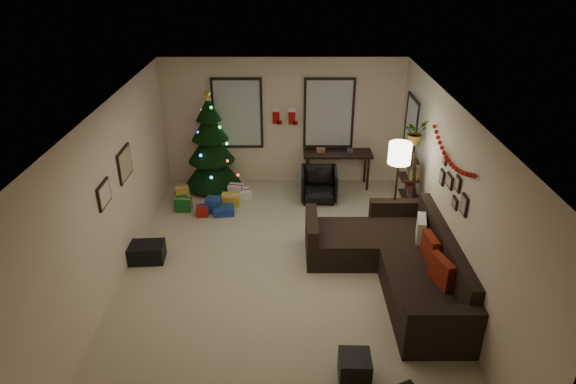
{
  "coord_description": "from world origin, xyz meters",
  "views": [
    {
      "loc": [
        0.1,
        -6.53,
        4.7
      ],
      "look_at": [
        0.1,
        0.6,
        1.15
      ],
      "focal_mm": 31.12,
      "sensor_mm": 36.0,
      "label": 1
    }
  ],
  "objects_px": {
    "christmas_tree": "(211,149)",
    "bookshelf": "(410,189)",
    "desk": "(338,156)",
    "sofa": "(398,262)",
    "desk_chair": "(319,185)"
  },
  "relations": [
    {
      "from": "desk_chair",
      "to": "sofa",
      "type": "bearing_deg",
      "value": -66.84
    },
    {
      "from": "desk",
      "to": "bookshelf",
      "type": "bearing_deg",
      "value": -55.85
    },
    {
      "from": "christmas_tree",
      "to": "desk_chair",
      "type": "relative_size",
      "value": 3.21
    },
    {
      "from": "desk",
      "to": "bookshelf",
      "type": "distance_m",
      "value": 2.05
    },
    {
      "from": "desk_chair",
      "to": "desk",
      "type": "bearing_deg",
      "value": 58.56
    },
    {
      "from": "sofa",
      "to": "desk_chair",
      "type": "height_order",
      "value": "sofa"
    },
    {
      "from": "sofa",
      "to": "christmas_tree",
      "type": "bearing_deg",
      "value": 135.44
    },
    {
      "from": "christmas_tree",
      "to": "bookshelf",
      "type": "height_order",
      "value": "christmas_tree"
    },
    {
      "from": "desk",
      "to": "sofa",
      "type": "bearing_deg",
      "value": -78.95
    },
    {
      "from": "christmas_tree",
      "to": "desk",
      "type": "bearing_deg",
      "value": 2.19
    },
    {
      "from": "christmas_tree",
      "to": "bookshelf",
      "type": "xyz_separation_m",
      "value": [
        3.8,
        -1.6,
        -0.15
      ]
    },
    {
      "from": "sofa",
      "to": "desk",
      "type": "xyz_separation_m",
      "value": [
        -0.65,
        3.35,
        0.38
      ]
    },
    {
      "from": "sofa",
      "to": "bookshelf",
      "type": "height_order",
      "value": "bookshelf"
    },
    {
      "from": "christmas_tree",
      "to": "bookshelf",
      "type": "distance_m",
      "value": 4.12
    },
    {
      "from": "sofa",
      "to": "desk",
      "type": "height_order",
      "value": "sofa"
    }
  ]
}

